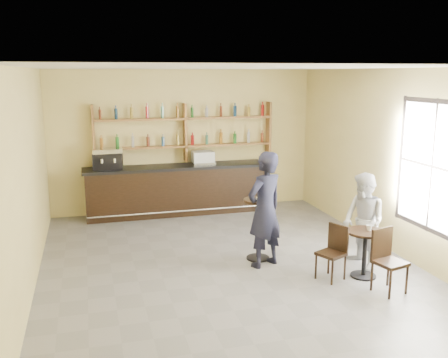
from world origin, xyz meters
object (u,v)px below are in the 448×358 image
object	(u,v)px
chair_west	(331,253)
patron_second	(363,221)
espresso_machine	(108,159)
pedestal_table	(258,229)
bar_counter	(176,190)
man_main	(265,210)
pastry_case	(203,158)
chair_south	(390,262)
cafe_table	(365,254)

from	to	relation	value
chair_west	patron_second	distance (m)	0.88
espresso_machine	pedestal_table	bearing A→B (deg)	-47.09
bar_counter	man_main	world-z (taller)	man_main
bar_counter	espresso_machine	world-z (taller)	espresso_machine
pastry_case	chair_west	xyz separation A→B (m)	(1.01, -4.29, -0.83)
pastry_case	pedestal_table	bearing A→B (deg)	-91.19
man_main	chair_west	bearing A→B (deg)	109.29
pedestal_table	chair_south	bearing A→B (deg)	-51.81
bar_counter	pedestal_table	xyz separation A→B (m)	(0.84, -3.17, -0.02)
espresso_machine	patron_second	distance (m)	5.53
pedestal_table	chair_west	world-z (taller)	pedestal_table
chair_west	pastry_case	bearing A→B (deg)	168.47
pastry_case	patron_second	bearing A→B (deg)	-71.48
cafe_table	man_main	bearing A→B (deg)	147.38
pedestal_table	chair_west	bearing A→B (deg)	-54.74
chair_south	pedestal_table	bearing A→B (deg)	113.38
cafe_table	espresso_machine	bearing A→B (deg)	130.05
bar_counter	pastry_case	xyz separation A→B (m)	(0.61, 0.00, 0.70)
man_main	chair_south	distance (m)	2.07
chair_west	patron_second	xyz separation A→B (m)	(0.73, 0.33, 0.36)
espresso_machine	man_main	xyz separation A→B (m)	(2.30, -3.48, -0.37)
espresso_machine	chair_south	distance (m)	6.22
cafe_table	pedestal_table	bearing A→B (deg)	138.97
pastry_case	patron_second	world-z (taller)	patron_second
chair_south	patron_second	xyz separation A→B (m)	(0.13, 0.98, 0.32)
bar_counter	espresso_machine	xyz separation A→B (m)	(-1.47, 0.00, 0.77)
pedestal_table	patron_second	size ratio (longest dim) A/B	0.68
bar_counter	chair_west	distance (m)	4.58
pastry_case	espresso_machine	bearing A→B (deg)	174.76
cafe_table	pastry_case	bearing A→B (deg)	109.81
bar_counter	pastry_case	size ratio (longest dim) A/B	8.26
espresso_machine	cafe_table	bearing A→B (deg)	-43.07
bar_counter	man_main	distance (m)	3.60
chair_west	man_main	bearing A→B (deg)	-160.45
espresso_machine	cafe_table	xyz separation A→B (m)	(3.64, -4.34, -0.95)
espresso_machine	chair_south	bearing A→B (deg)	-46.30
man_main	pedestal_table	bearing A→B (deg)	-115.60
pastry_case	chair_west	distance (m)	4.48
man_main	chair_west	world-z (taller)	man_main
chair_south	patron_second	world-z (taller)	patron_second
bar_counter	patron_second	distance (m)	4.61
espresso_machine	pastry_case	xyz separation A→B (m)	(2.08, 0.00, -0.07)
espresso_machine	chair_south	world-z (taller)	espresso_machine
cafe_table	chair_south	xyz separation A→B (m)	(0.05, -0.60, 0.09)
bar_counter	cafe_table	bearing A→B (deg)	-63.38
pedestal_table	man_main	xyz separation A→B (m)	(-0.00, -0.31, 0.43)
pastry_case	patron_second	xyz separation A→B (m)	(1.74, -3.96, -0.47)
cafe_table	chair_south	bearing A→B (deg)	-85.24
pedestal_table	chair_south	xyz separation A→B (m)	(1.39, -1.76, -0.06)
pedestal_table	cafe_table	distance (m)	1.78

